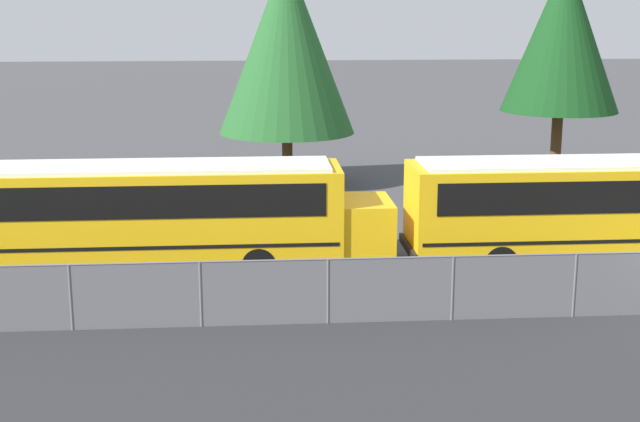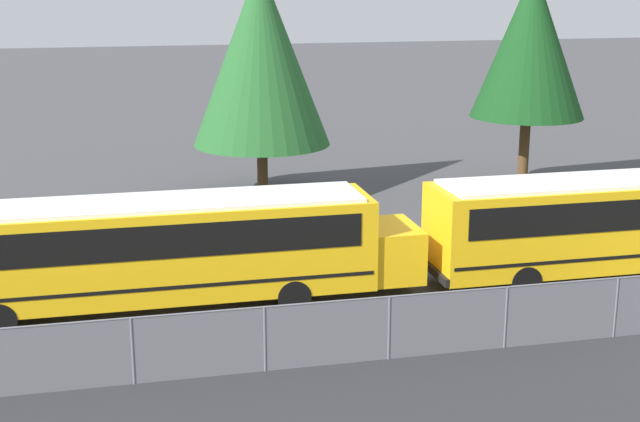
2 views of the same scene
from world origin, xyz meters
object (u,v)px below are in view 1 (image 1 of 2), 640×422
school_bus_1 (132,209)px  tree_3 (563,35)px  tree_1 (286,44)px  school_bus_2 (632,203)px

school_bus_1 → tree_3: tree_3 is taller
school_bus_1 → tree_1: (4.87, 12.14, 4.01)m
school_bus_2 → tree_3: (1.51, 10.98, 4.41)m
school_bus_2 → tree_1: (-9.51, 12.44, 4.01)m
school_bus_1 → tree_1: bearing=68.2°
school_bus_1 → tree_1: tree_1 is taller
school_bus_2 → tree_3: bearing=82.2°
school_bus_1 → school_bus_2: size_ratio=1.00×
tree_1 → tree_3: tree_1 is taller
school_bus_2 → tree_1: 16.16m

